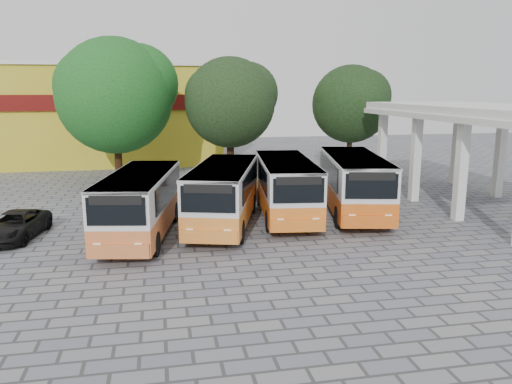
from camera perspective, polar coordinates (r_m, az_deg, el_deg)
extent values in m
plane|color=slate|center=(21.20, 6.57, -5.47)|extent=(90.00, 90.00, 0.00)
cube|color=silver|center=(33.15, 14.21, 4.88)|extent=(0.45, 0.45, 5.00)
cube|color=silver|center=(35.73, 21.96, 4.86)|extent=(0.45, 0.45, 5.00)
cube|color=silver|center=(28.69, 24.92, 8.57)|extent=(6.60, 15.60, 0.40)
cube|color=silver|center=(28.70, 24.86, 7.87)|extent=(6.80, 15.80, 0.30)
cube|color=gold|center=(45.59, -17.23, 8.38)|extent=(20.00, 10.00, 8.00)
cube|color=#590C0A|center=(40.48, -18.08, 9.68)|extent=(20.00, 0.20, 1.20)
cube|color=silver|center=(45.58, -17.55, 13.59)|extent=(20.40, 10.40, 0.30)
cube|color=#CB6730|center=(21.79, -13.00, -2.87)|extent=(3.61, 7.92, 1.00)
cube|color=silver|center=(21.52, -13.15, 0.23)|extent=(3.61, 7.92, 1.40)
cube|color=silver|center=(21.41, -13.23, 1.92)|extent=(3.65, 7.93, 0.11)
cube|color=black|center=(21.60, -16.24, 0.15)|extent=(1.16, 6.21, 1.00)
cube|color=black|center=(21.51, -10.05, 0.39)|extent=(1.16, 6.21, 1.00)
cube|color=black|center=(17.77, -13.55, -2.14)|extent=(2.03, 0.41, 1.00)
cube|color=black|center=(17.69, -13.61, -0.88)|extent=(1.80, 0.38, 0.32)
cylinder|color=black|center=(19.58, -16.19, -5.87)|extent=(0.27, 0.95, 0.95)
cylinder|color=black|center=(19.49, -10.12, -5.66)|extent=(0.27, 0.95, 0.95)
cylinder|color=black|center=(24.35, -15.21, -2.39)|extent=(0.27, 0.95, 0.95)
cylinder|color=black|center=(24.27, -10.35, -2.21)|extent=(0.27, 0.95, 0.95)
cube|color=orange|center=(23.00, -3.68, -1.76)|extent=(4.42, 8.17, 1.03)
cube|color=silver|center=(22.74, -3.72, 1.26)|extent=(4.42, 8.17, 1.44)
cube|color=silver|center=(22.63, -3.74, 2.90)|extent=(4.46, 8.19, 0.12)
cube|color=black|center=(22.62, -6.72, 1.18)|extent=(1.83, 6.22, 1.03)
cube|color=black|center=(22.92, -0.76, 1.40)|extent=(1.83, 6.22, 1.03)
cube|color=black|center=(18.92, -2.19, -0.82)|extent=(2.04, 0.63, 1.03)
cube|color=black|center=(18.83, -2.20, 0.40)|extent=(1.80, 0.57, 0.33)
cylinder|color=black|center=(20.54, -5.68, -4.59)|extent=(0.27, 0.98, 0.98)
cylinder|color=black|center=(20.83, 0.14, -4.30)|extent=(0.27, 0.98, 0.98)
cylinder|color=black|center=(25.45, -6.77, -1.42)|extent=(0.27, 0.98, 0.98)
cylinder|color=black|center=(25.69, -2.06, -1.22)|extent=(0.27, 0.98, 0.98)
cube|color=orange|center=(24.57, 3.41, -0.87)|extent=(3.29, 8.11, 1.03)
cube|color=silver|center=(24.33, 3.45, 1.98)|extent=(3.29, 8.11, 1.45)
cube|color=silver|center=(24.22, 3.47, 3.53)|extent=(3.34, 8.11, 0.12)
cube|color=black|center=(24.05, 0.67, 1.93)|extent=(0.83, 6.46, 1.03)
cube|color=black|center=(24.65, 6.16, 2.10)|extent=(0.83, 6.46, 1.03)
cube|color=black|center=(20.58, 6.19, 0.18)|extent=(2.11, 0.30, 1.03)
cube|color=black|center=(20.50, 6.22, 1.32)|extent=(1.87, 0.28, 0.33)
cylinder|color=black|center=(22.00, 2.37, -3.43)|extent=(0.28, 0.99, 0.99)
cylinder|color=black|center=(22.57, 7.64, -3.14)|extent=(0.28, 0.99, 0.99)
cylinder|color=black|center=(26.86, -0.16, -0.63)|extent=(0.28, 0.99, 0.99)
cylinder|color=black|center=(27.34, 4.23, -0.45)|extent=(0.28, 0.99, 0.99)
cube|color=#CB5510|center=(25.63, 11.04, -0.47)|extent=(4.10, 8.52, 1.07)
cube|color=silver|center=(25.39, 11.16, 2.38)|extent=(4.10, 8.52, 1.50)
cube|color=silver|center=(25.29, 11.22, 3.92)|extent=(4.14, 8.53, 0.12)
cube|color=black|center=(24.95, 8.50, 2.35)|extent=(1.45, 6.62, 1.07)
cube|color=black|center=(25.88, 13.72, 2.48)|extent=(1.45, 6.62, 1.07)
cube|color=black|center=(21.70, 15.22, 0.66)|extent=(2.16, 0.50, 1.07)
cube|color=black|center=(21.62, 15.28, 1.78)|extent=(1.92, 0.46, 0.35)
cylinder|color=black|center=(22.92, 10.91, -2.97)|extent=(0.29, 1.02, 1.02)
cylinder|color=black|center=(23.82, 15.86, -2.65)|extent=(0.29, 1.02, 1.02)
cylinder|color=black|center=(27.78, 6.85, -0.26)|extent=(0.29, 1.02, 1.02)
cylinder|color=black|center=(28.53, 11.08, -0.08)|extent=(0.29, 1.02, 1.02)
cylinder|color=black|center=(34.47, -15.50, 4.56)|extent=(0.48, 0.48, 4.40)
sphere|color=#115214|center=(34.23, -15.83, 10.53)|extent=(7.51, 7.51, 7.51)
sphere|color=#115214|center=(34.45, -13.32, 11.91)|extent=(5.26, 5.26, 5.26)
sphere|color=#115214|center=(34.16, -18.15, 11.34)|extent=(4.88, 4.88, 4.88)
cylinder|color=black|center=(32.42, -2.93, 4.10)|extent=(0.46, 0.46, 3.90)
sphere|color=black|center=(32.15, -2.99, 10.18)|extent=(5.73, 5.73, 5.73)
sphere|color=black|center=(32.61, -1.05, 11.22)|extent=(4.01, 4.01, 4.01)
sphere|color=black|center=(31.81, -4.77, 10.91)|extent=(3.72, 3.72, 3.72)
cylinder|color=#3B2F1C|center=(38.06, 10.61, 4.94)|extent=(0.39, 0.39, 3.76)
sphere|color=black|center=(37.83, 10.80, 9.85)|extent=(5.69, 5.69, 5.69)
sphere|color=black|center=(38.52, 12.26, 10.67)|extent=(3.98, 3.98, 3.98)
sphere|color=black|center=(37.27, 9.49, 10.53)|extent=(3.70, 3.70, 3.70)
imported|color=black|center=(23.48, -25.86, -3.47)|extent=(2.52, 4.32, 1.13)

